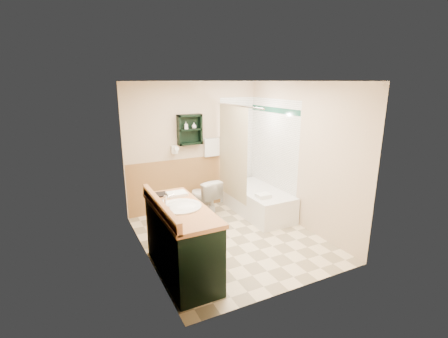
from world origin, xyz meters
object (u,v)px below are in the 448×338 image
vanity (182,241)px  hair_dryer (174,150)px  toilet (204,197)px  vanity_book (155,189)px  bathtub (258,202)px  soap_bottle_a (186,127)px  wall_shelf (190,130)px  soap_bottle_b (194,126)px

vanity → hair_dryer: bearing=73.5°
toilet → vanity_book: vanity_book is taller
bathtub → soap_bottle_a: (-1.10, 0.75, 1.36)m
wall_shelf → hair_dryer: 0.46m
soap_bottle_a → vanity: bearing=-112.5°
wall_shelf → soap_bottle_a: wall_shelf is taller
hair_dryer → soap_bottle_b: soap_bottle_b is taller
toilet → soap_bottle_a: 1.31m
vanity_book → soap_bottle_a: soap_bottle_a is taller
wall_shelf → vanity_book: size_ratio=2.74×
hair_dryer → bathtub: bearing=-30.6°
vanity → vanity_book: size_ratio=7.18×
soap_bottle_a → bathtub: bearing=-34.4°
hair_dryer → toilet: bearing=-43.9°
vanity → toilet: size_ratio=2.04×
toilet → soap_bottle_a: (-0.18, 0.36, 1.25)m
wall_shelf → vanity_book: wall_shelf is taller
vanity_book → soap_bottle_b: size_ratio=1.88×
hair_dryer → vanity: 2.22m
bathtub → vanity_book: vanity_book is taller
toilet → soap_bottle_b: 1.31m
soap_bottle_a → soap_bottle_b: soap_bottle_b is taller
wall_shelf → soap_bottle_b: bearing=-3.5°
vanity_book → vanity: bearing=-67.8°
hair_dryer → soap_bottle_b: (0.38, -0.03, 0.41)m
soap_bottle_b → soap_bottle_a: bearing=180.0°
vanity_book → wall_shelf: bearing=58.8°
soap_bottle_b → bathtub: bearing=-38.7°
wall_shelf → hair_dryer: wall_shelf is taller
wall_shelf → soap_bottle_a: bearing=-176.2°
bathtub → hair_dryer: bearing=149.4°
bathtub → toilet: toilet is taller
vanity → soap_bottle_b: (0.98, 1.97, 1.15)m
soap_bottle_b → vanity: bearing=-116.3°
toilet → hair_dryer: bearing=-53.4°
vanity → soap_bottle_b: soap_bottle_b is taller
soap_bottle_a → soap_bottle_b: size_ratio=1.21×
wall_shelf → hair_dryer: size_ratio=2.29×
bathtub → soap_bottle_b: (-0.94, 0.75, 1.37)m
wall_shelf → vanity_book: 1.87m
vanity_book → soap_bottle_b: bearing=56.7°
bathtub → vanity_book: (-2.08, -0.68, 0.77)m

